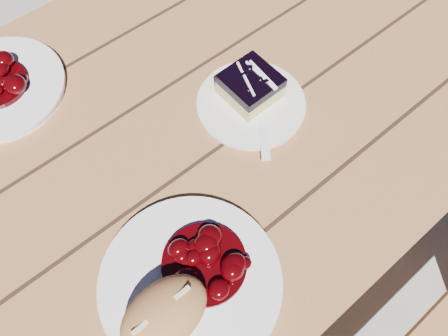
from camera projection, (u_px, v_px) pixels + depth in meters
ground at (131, 308)px, 1.34m from camera, size 60.00×60.00×0.00m
picnic_table at (72, 250)px, 0.82m from camera, size 2.00×1.55×0.75m
main_plate at (191, 282)px, 0.62m from camera, size 0.26×0.26×0.02m
goulash_stew at (204, 261)px, 0.61m from camera, size 0.12×0.12×0.04m
bread_roll at (164, 314)px, 0.56m from camera, size 0.13×0.09×0.07m
dessert_plate at (251, 104)px, 0.77m from camera, size 0.19×0.19×0.01m
blueberry_cake at (250, 86)px, 0.76m from camera, size 0.09×0.09×0.05m
fork_dessert at (264, 128)px, 0.74m from camera, size 0.12×0.14×0.00m
second_plate at (0, 89)px, 0.79m from camera, size 0.23×0.23×0.02m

